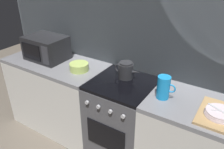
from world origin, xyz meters
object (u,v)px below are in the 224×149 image
(microwave, at_px, (46,48))
(mixing_bowl, at_px, (79,67))
(dish_pile, at_px, (220,114))
(pitcher, at_px, (164,87))
(stove_unit, at_px, (122,120))
(kettle, at_px, (126,70))

(microwave, bearing_deg, mixing_bowl, -4.27)
(mixing_bowl, relative_size, dish_pile, 0.50)
(dish_pile, bearing_deg, mixing_bowl, 178.16)
(mixing_bowl, height_order, pitcher, pitcher)
(microwave, bearing_deg, stove_unit, -0.91)
(mixing_bowl, bearing_deg, microwave, 175.73)
(microwave, height_order, kettle, microwave)
(kettle, relative_size, dish_pile, 0.71)
(kettle, bearing_deg, stove_unit, -77.38)
(kettle, distance_m, dish_pile, 0.92)
(mixing_bowl, xyz_separation_m, dish_pile, (1.39, -0.04, -0.02))
(kettle, height_order, pitcher, pitcher)
(stove_unit, relative_size, kettle, 3.16)
(microwave, xyz_separation_m, pitcher, (1.45, -0.06, -0.03))
(pitcher, bearing_deg, dish_pile, -2.80)
(dish_pile, bearing_deg, kettle, 169.43)
(stove_unit, xyz_separation_m, microwave, (-1.03, 0.02, 0.59))
(microwave, relative_size, mixing_bowl, 2.30)
(stove_unit, xyz_separation_m, dish_pile, (0.88, -0.07, 0.47))
(kettle, bearing_deg, dish_pile, -10.57)
(mixing_bowl, bearing_deg, pitcher, -1.37)
(microwave, distance_m, dish_pile, 1.91)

